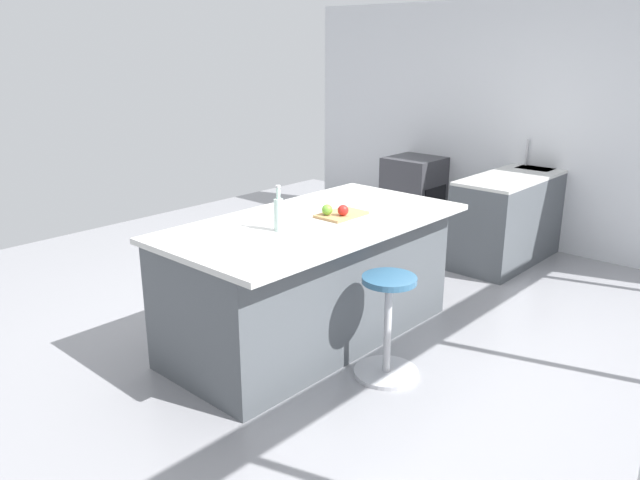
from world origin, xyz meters
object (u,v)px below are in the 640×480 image
(oven_range, at_px, (414,193))
(apple_green, at_px, (327,210))
(kitchen_island, at_px, (310,279))
(water_bottle, at_px, (279,213))
(stool_by_window, at_px, (388,330))
(cutting_board, at_px, (341,215))
(apple_red, at_px, (343,210))

(oven_range, xyz_separation_m, apple_green, (2.91, 1.19, 0.57))
(kitchen_island, bearing_deg, water_bottle, 8.24)
(apple_green, height_order, water_bottle, water_bottle)
(oven_range, bearing_deg, water_bottle, 19.15)
(oven_range, xyz_separation_m, kitchen_island, (3.01, 1.12, 0.04))
(stool_by_window, bearing_deg, cutting_board, -113.16)
(cutting_board, relative_size, apple_green, 4.53)
(oven_range, relative_size, kitchen_island, 0.38)
(oven_range, distance_m, water_bottle, 3.63)
(oven_range, distance_m, apple_green, 3.19)
(oven_range, distance_m, kitchen_island, 3.21)
(apple_green, bearing_deg, oven_range, -157.69)
(cutting_board, relative_size, water_bottle, 1.15)
(apple_green, bearing_deg, water_bottle, -2.74)
(apple_red, xyz_separation_m, water_bottle, (0.53, -0.12, 0.06))
(oven_range, bearing_deg, cutting_board, 23.83)
(apple_green, xyz_separation_m, water_bottle, (0.46, -0.02, 0.06))
(apple_red, height_order, apple_green, same)
(oven_range, relative_size, apple_red, 10.80)
(kitchen_island, bearing_deg, apple_red, 134.56)
(oven_range, relative_size, apple_green, 10.84)
(stool_by_window, xyz_separation_m, water_bottle, (0.29, -0.71, 0.73))
(cutting_board, bearing_deg, kitchen_island, -29.65)
(stool_by_window, distance_m, cutting_board, 0.94)
(cutting_board, relative_size, apple_red, 4.51)
(oven_range, bearing_deg, stool_by_window, 31.49)
(cutting_board, xyz_separation_m, apple_red, (0.04, 0.05, 0.05))
(apple_red, bearing_deg, stool_by_window, 68.46)
(oven_range, height_order, kitchen_island, kitchen_island)
(kitchen_island, height_order, apple_green, apple_green)
(cutting_board, height_order, water_bottle, water_bottle)
(stool_by_window, height_order, cutting_board, cutting_board)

